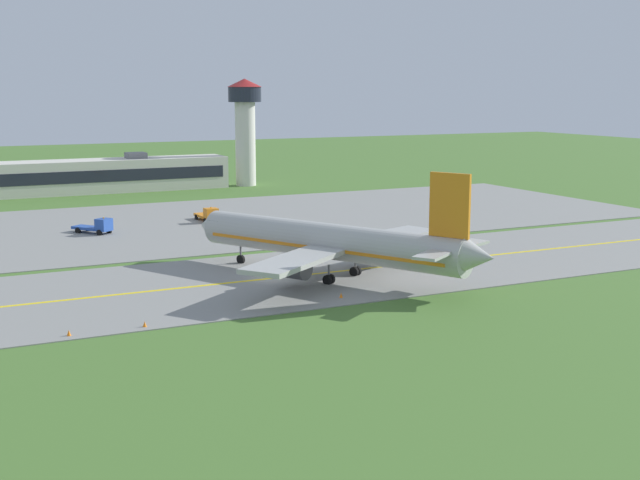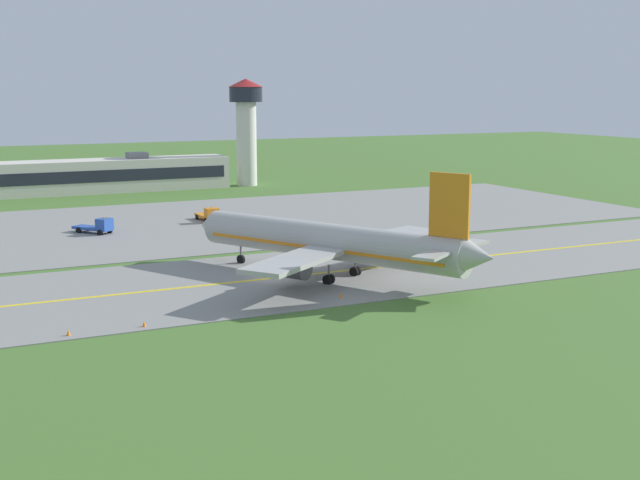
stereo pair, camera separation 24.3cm
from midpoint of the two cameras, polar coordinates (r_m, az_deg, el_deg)
ground_plane at (r=93.38m, az=-3.19°, el=-2.69°), size 500.00×500.00×0.00m
taxiway_strip at (r=93.37m, az=-3.19°, el=-2.66°), size 240.00×28.00×0.10m
apron_pad at (r=135.43m, az=-6.13°, el=1.34°), size 140.00×52.00×0.10m
taxiway_centreline at (r=93.35m, az=-3.19°, el=-2.62°), size 220.00×0.60×0.01m
airplane_lead at (r=92.78m, az=0.86°, el=-0.15°), size 30.37×36.58×12.70m
service_truck_baggage at (r=126.23m, az=-14.86°, el=0.92°), size 5.40×6.39×2.59m
service_truck_fuel at (r=134.33m, az=-7.53°, el=1.72°), size 2.47×6.45×2.59m
terminal_building at (r=177.64m, az=-16.23°, el=4.17°), size 62.71×9.08×7.91m
control_tower at (r=184.51m, az=-5.03°, el=8.11°), size 7.60×7.60×23.23m
traffic_cone_near_edge at (r=74.96m, az=-16.72°, el=-6.12°), size 0.44×0.44×0.60m
traffic_cone_mid_edge at (r=84.63m, az=1.51°, el=-3.82°), size 0.44×0.44×0.60m
traffic_cone_far_edge at (r=76.05m, az=-11.83°, el=-5.66°), size 0.44×0.44×0.60m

